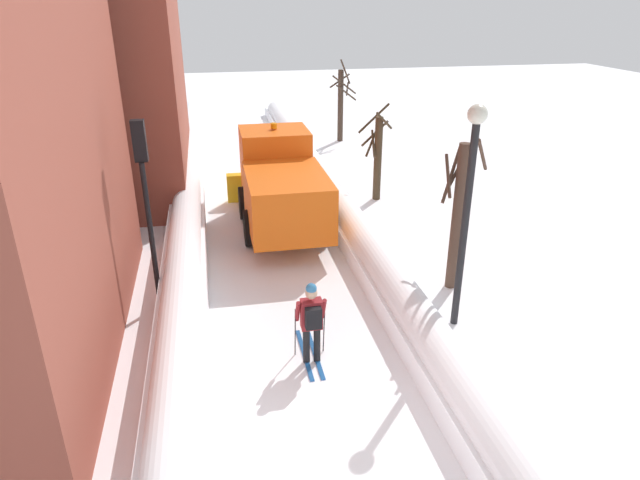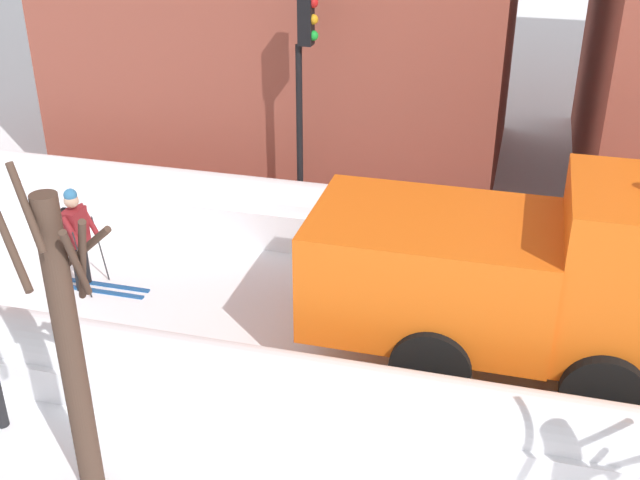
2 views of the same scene
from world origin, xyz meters
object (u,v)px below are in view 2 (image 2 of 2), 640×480
skier (76,234)px  bare_tree_near (69,341)px  plow_truck (528,276)px  traffic_light_pole (304,69)px

skier → bare_tree_near: 4.90m
plow_truck → skier: 7.24m
plow_truck → traffic_light_pole: 5.74m
skier → bare_tree_near: (4.10, 2.47, 1.03)m
plow_truck → bare_tree_near: 6.06m
traffic_light_pole → bare_tree_near: size_ratio=1.09×
plow_truck → bare_tree_near: bearing=-51.8°
skier → bare_tree_near: bare_tree_near is taller
plow_truck → traffic_light_pole: bearing=-130.3°
traffic_light_pole → skier: bearing=-43.5°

